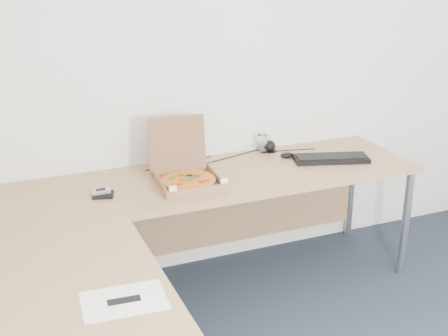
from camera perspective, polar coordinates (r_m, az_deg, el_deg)
name	(u,v)px	position (r m, az deg, el deg)	size (l,w,h in m)	color
desk	(178,221)	(2.97, -4.40, -5.03)	(2.50, 2.20, 0.73)	tan
pizza_box	(187,177)	(3.33, -3.49, -0.84)	(0.33, 0.39, 0.34)	#936441
drinking_glass	(262,144)	(3.83, 3.63, 2.32)	(0.07, 0.07, 0.12)	white
keyboard	(331,159)	(3.74, 10.13, 0.88)	(0.45, 0.16, 0.03)	black
mouse	(287,155)	(3.76, 5.99, 1.22)	(0.09, 0.06, 0.03)	black
wallet	(103,195)	(3.23, -11.41, -2.51)	(0.11, 0.09, 0.02)	black
phone	(101,191)	(3.23, -11.61, -2.17)	(0.10, 0.05, 0.02)	#B2B5BA
paper_sheet	(124,300)	(2.32, -9.47, -12.30)	(0.31, 0.22, 0.00)	white
dome_speaker	(269,145)	(3.86, 4.31, 2.15)	(0.09, 0.09, 0.08)	black
cable_bundle	(228,158)	(3.74, 0.42, 1.00)	(0.54, 0.04, 0.01)	black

